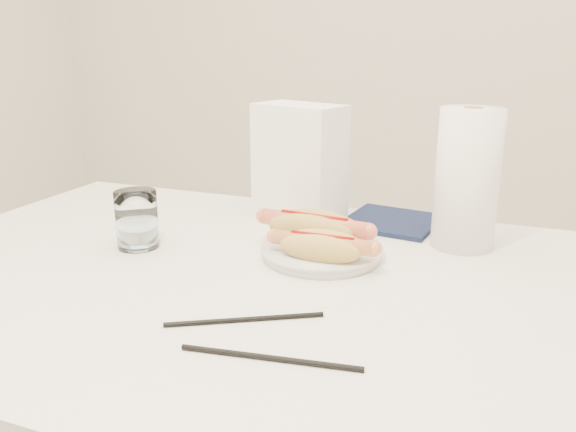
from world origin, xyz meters
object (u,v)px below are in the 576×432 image
(table, at_px, (251,310))
(hotdog_right, at_px, (322,247))
(water_glass, at_px, (137,219))
(napkin_box, at_px, (299,163))
(paper_towel_roll, at_px, (467,179))
(plate, at_px, (321,253))
(hotdog_left, at_px, (314,228))

(table, xyz_separation_m, hotdog_right, (0.09, 0.06, 0.10))
(water_glass, distance_m, napkin_box, 0.32)
(napkin_box, distance_m, paper_towel_roll, 0.31)
(paper_towel_roll, bearing_deg, plate, -145.78)
(plate, bearing_deg, hotdog_left, 130.69)
(table, distance_m, napkin_box, 0.34)
(hotdog_right, distance_m, napkin_box, 0.27)
(table, height_order, hotdog_right, hotdog_right)
(hotdog_right, xyz_separation_m, paper_towel_roll, (0.19, 0.19, 0.08))
(hotdog_left, bearing_deg, water_glass, -157.42)
(table, height_order, plate, plate)
(water_glass, relative_size, paper_towel_roll, 0.42)
(plate, bearing_deg, paper_towel_roll, 34.22)
(plate, xyz_separation_m, hotdog_right, (0.02, -0.05, 0.03))
(napkin_box, xyz_separation_m, paper_towel_roll, (0.31, -0.04, 0.01))
(hotdog_left, relative_size, hotdog_right, 1.20)
(plate, height_order, hotdog_left, hotdog_left)
(hotdog_right, bearing_deg, plate, 108.84)
(hotdog_left, distance_m, napkin_box, 0.19)
(hotdog_right, relative_size, water_glass, 1.63)
(hotdog_left, distance_m, water_glass, 0.30)
(plate, xyz_separation_m, napkin_box, (-0.11, 0.18, 0.10))
(plate, relative_size, hotdog_left, 1.00)
(water_glass, bearing_deg, napkin_box, 51.01)
(hotdog_right, relative_size, paper_towel_roll, 0.68)
(table, xyz_separation_m, napkin_box, (-0.03, 0.29, 0.17))
(table, distance_m, paper_towel_roll, 0.41)
(table, xyz_separation_m, water_glass, (-0.23, 0.04, 0.11))
(table, bearing_deg, hotdog_left, 66.32)
(plate, xyz_separation_m, hotdog_left, (-0.02, 0.02, 0.03))
(paper_towel_roll, bearing_deg, water_glass, -158.28)
(napkin_box, bearing_deg, water_glass, -111.04)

